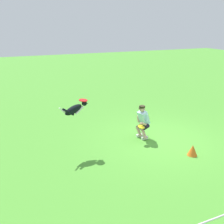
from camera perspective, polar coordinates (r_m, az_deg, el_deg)
The scene contains 6 objects.
ground_plane at distance 9.77m, azimuth 11.09°, elevation -6.16°, with size 60.00×60.00×0.00m, color #4D9A32.
person at distance 9.56m, azimuth 6.89°, elevation -1.97°, with size 0.55×0.66×1.29m.
dog at distance 8.28m, azimuth -8.30°, elevation 0.65°, with size 1.03×0.38×0.46m.
frisbee_flying at distance 8.34m, azimuth -6.45°, elevation 2.63°, with size 0.28×0.28×0.02m, color red.
frisbee_held at distance 9.23m, azimuth 6.53°, elevation -3.30°, with size 0.26×0.26×0.02m, color yellow.
training_cone at distance 8.86m, azimuth 17.55°, elevation -8.13°, with size 0.33×0.33×0.37m, color orange.
Camera 1 is at (5.17, 7.21, 4.09)m, focal length 40.93 mm.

